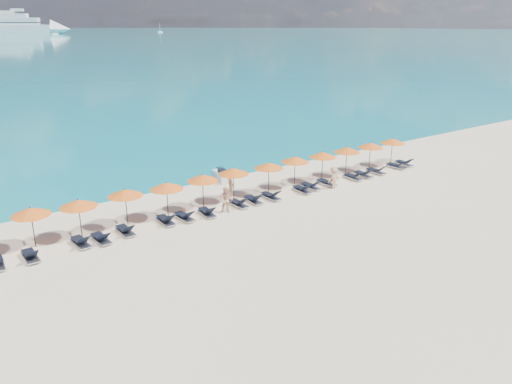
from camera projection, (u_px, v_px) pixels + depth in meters
ground at (285, 224)px, 29.70m from camera, size 1400.00×1400.00×0.00m
cruise_ship at (12, 25)px, 503.40m from camera, size 110.56×63.92×31.58m
sailboat_near at (55, 33)px, 465.06m from camera, size 6.20×2.07×11.37m
sailboat_far at (160, 31)px, 571.44m from camera, size 5.57×1.86×10.21m
jetski at (222, 176)px, 37.89m from camera, size 1.40×2.54×0.85m
beachgoer_a at (231, 188)px, 33.42m from camera, size 0.75×0.70×1.72m
beachgoer_b at (226, 200)px, 31.20m from camera, size 0.95×0.86×1.70m
beachgoer_c at (334, 178)px, 35.81m from camera, size 1.09×0.57×1.63m
umbrella_1 at (30, 211)px, 26.11m from camera, size 2.10×2.10×2.28m
umbrella_2 at (78, 203)px, 27.29m from camera, size 2.10×2.10×2.28m
umbrella_3 at (125, 193)px, 28.99m from camera, size 2.10×2.10×2.28m
umbrella_4 at (166, 186)px, 30.17m from camera, size 2.10×2.10×2.28m
umbrella_5 at (202, 178)px, 31.75m from camera, size 2.10×2.10×2.28m
umbrella_6 at (234, 171)px, 33.16m from camera, size 2.10×2.10×2.28m
umbrella_7 at (269, 165)px, 34.48m from camera, size 2.10×2.10×2.28m
umbrella_8 at (295, 159)px, 36.04m from camera, size 2.10×2.10×2.28m
umbrella_9 at (323, 155)px, 37.31m from camera, size 2.10×2.10×2.28m
umbrella_10 at (347, 150)px, 38.75m from camera, size 2.10×2.10×2.28m
umbrella_11 at (371, 145)px, 40.16m from camera, size 2.10×2.10×2.28m
umbrella_12 at (393, 141)px, 41.61m from camera, size 2.10×2.10×2.28m
lounger_2 at (30, 255)px, 25.21m from camera, size 0.65×1.71×0.66m
lounger_3 at (81, 242)px, 26.79m from camera, size 0.74×1.74×0.66m
lounger_4 at (101, 238)px, 27.23m from camera, size 0.74×1.74×0.66m
lounger_5 at (125, 230)px, 28.25m from camera, size 0.66×1.71×0.66m
lounger_6 at (166, 220)px, 29.71m from camera, size 0.65×1.71×0.66m
lounger_7 at (185, 216)px, 30.27m from camera, size 0.74×1.74×0.66m
lounger_8 at (207, 212)px, 30.96m from camera, size 0.77×1.75×0.66m
lounger_9 at (238, 203)px, 32.48m from camera, size 0.70×1.73×0.66m
lounger_10 at (253, 199)px, 33.16m from camera, size 0.75×1.74×0.66m
lounger_11 at (271, 196)px, 33.84m from camera, size 0.70×1.73×0.66m
lounger_12 at (302, 189)px, 35.20m from camera, size 0.74×1.74×0.66m
lounger_13 at (311, 186)px, 35.91m from camera, size 0.68×1.72×0.66m
lounger_14 at (327, 182)px, 36.74m from camera, size 0.74×1.74×0.66m
lounger_15 at (353, 176)px, 38.08m from camera, size 0.65×1.71×0.66m
lounger_16 at (363, 174)px, 38.69m from camera, size 0.74×1.74×0.66m
lounger_17 at (376, 171)px, 39.54m from camera, size 0.71×1.73×0.66m
lounger_18 at (396, 166)px, 40.97m from camera, size 0.78×1.75×0.66m
lounger_19 at (404, 163)px, 41.71m from camera, size 0.78×1.75×0.66m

